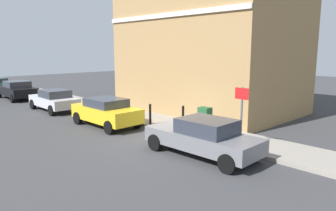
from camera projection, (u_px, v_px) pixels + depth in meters
ground at (165, 140)px, 13.54m from camera, size 80.00×80.00×0.00m
sidewalk at (122, 113)px, 19.18m from camera, size 2.35×30.00×0.15m
corner_building at (210, 40)px, 19.68m from camera, size 7.32×10.38×8.86m
car_grey at (203, 137)px, 11.46m from camera, size 1.90×4.45×1.40m
car_yellow at (106, 111)px, 15.98m from camera, size 1.92×3.99×1.43m
car_silver at (54, 100)px, 20.04m from camera, size 1.83×4.08×1.36m
car_black at (17, 90)px, 24.83m from camera, size 2.04×4.49×1.43m
utility_cabinet at (205, 121)px, 14.20m from camera, size 0.46×0.61×1.15m
bollard_near_cabinet at (183, 115)px, 15.29m from camera, size 0.14×0.14×1.04m
bollard_far_kerb at (150, 113)px, 15.78m from camera, size 0.14×0.14×1.04m
street_sign at (242, 108)px, 12.02m from camera, size 0.08×0.60×2.30m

